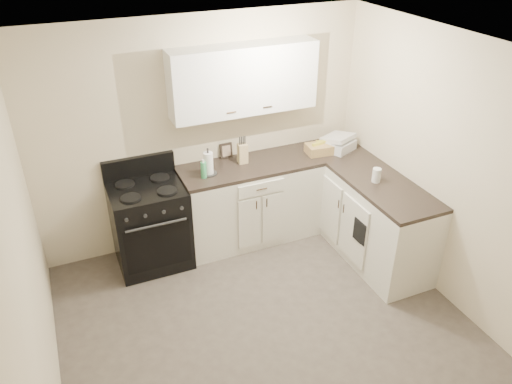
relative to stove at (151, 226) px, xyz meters
name	(u,v)px	position (x,y,z in m)	size (l,w,h in m)	color
floor	(271,333)	(0.72, -1.48, -0.46)	(3.60, 3.60, 0.00)	#473F38
ceiling	(276,59)	(0.72, -1.48, 2.04)	(3.60, 3.60, 0.00)	white
wall_back	(202,134)	(0.72, 0.32, 0.79)	(3.60, 3.60, 0.00)	beige
wall_right	(453,175)	(2.52, -1.48, 0.79)	(3.60, 3.60, 0.00)	beige
wall_left	(26,277)	(-1.08, -1.48, 0.79)	(3.60, 3.60, 0.00)	beige
base_cabinets_back	(250,203)	(1.14, 0.02, -0.01)	(1.55, 0.60, 0.90)	silver
base_cabinets_right	(363,211)	(2.22, -0.63, -0.01)	(0.60, 1.90, 0.90)	silver
countertop_back	(250,166)	(1.14, 0.02, 0.46)	(1.55, 0.60, 0.04)	black
countertop_right	(367,173)	(2.22, -0.63, 0.46)	(0.60, 1.90, 0.04)	black
upper_cabinets	(244,79)	(1.14, 0.18, 1.38)	(1.55, 0.30, 0.70)	white
stove	(151,226)	(0.00, 0.00, 0.00)	(0.75, 0.64, 0.91)	black
knife_block	(243,154)	(1.09, 0.10, 0.59)	(0.10, 0.09, 0.22)	#CFB97F
paper_towel	(208,163)	(0.67, -0.01, 0.60)	(0.10, 0.10, 0.24)	white
soap_bottle	(204,170)	(0.59, -0.07, 0.57)	(0.06, 0.06, 0.18)	#3EA263
picture_frame	(226,151)	(0.97, 0.28, 0.57)	(0.14, 0.02, 0.17)	black
wicker_basket	(320,149)	(1.99, -0.02, 0.53)	(0.32, 0.21, 0.11)	tan
countertop_grill	(338,145)	(2.22, -0.02, 0.54)	(0.31, 0.29, 0.12)	silver
glass_jar	(376,175)	(2.17, -0.83, 0.55)	(0.09, 0.09, 0.14)	silver
oven_mitt_near	(361,233)	(1.90, -1.07, 0.07)	(0.02, 0.14, 0.24)	black
oven_mitt_far	(358,230)	(1.90, -1.01, 0.06)	(0.02, 0.14, 0.25)	black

